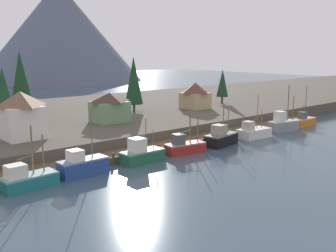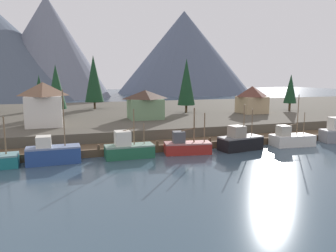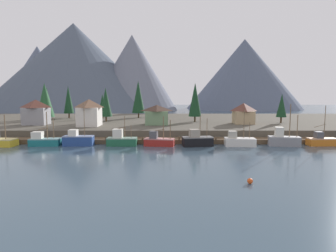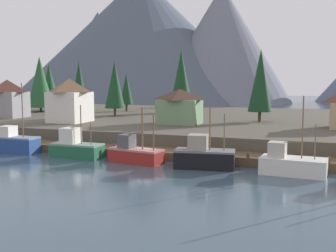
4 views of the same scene
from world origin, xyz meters
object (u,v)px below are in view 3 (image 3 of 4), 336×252
(fishing_boat_white, at_px, (238,141))
(conifer_mid_right, at_px, (194,100))
(fishing_boat_green, at_px, (120,140))
(conifer_near_left, at_px, (46,101))
(conifer_back_left, at_px, (67,100))
(conifer_far_left, at_px, (102,104))
(fishing_boat_red, at_px, (158,141))
(house_white, at_px, (88,112))
(fishing_boat_orange, at_px, (321,141))
(fishing_boat_grey, at_px, (282,139))
(channel_buoy, at_px, (249,181))
(house_grey, at_px, (35,112))
(conifer_near_right, at_px, (281,106))
(house_tan, at_px, (242,113))
(conifer_centre, at_px, (105,102))
(fishing_boat_black, at_px, (196,140))
(house_green, at_px, (156,115))
(fishing_boat_blue, at_px, (77,140))
(conifer_back_right, at_px, (44,100))
(conifer_mid_left, at_px, (137,97))

(fishing_boat_white, bearing_deg, conifer_mid_right, 108.32)
(fishing_boat_green, relative_size, conifer_near_left, 0.60)
(conifer_back_left, height_order, conifer_far_left, conifer_back_left)
(fishing_boat_green, distance_m, fishing_boat_red, 8.00)
(house_white, height_order, conifer_near_left, conifer_near_left)
(fishing_boat_orange, xyz_separation_m, conifer_near_left, (-73.81, 37.21, 7.46))
(fishing_boat_grey, xyz_separation_m, channel_buoy, (-14.32, -25.75, -1.02))
(house_grey, relative_size, conifer_near_right, 0.82)
(house_tan, height_order, house_white, house_white)
(fishing_boat_red, bearing_deg, house_grey, 160.58)
(house_tan, bearing_deg, channel_buoy, -103.50)
(fishing_boat_green, relative_size, conifer_mid_right, 0.54)
(fishing_boat_green, distance_m, house_tan, 37.72)
(house_tan, bearing_deg, conifer_far_left, 156.38)
(house_white, xyz_separation_m, conifer_centre, (1.82, 12.04, 2.31))
(house_tan, distance_m, conifer_mid_right, 14.72)
(fishing_boat_black, height_order, conifer_back_left, conifer_back_left)
(fishing_boat_red, relative_size, house_green, 1.02)
(fishing_boat_blue, height_order, conifer_near_left, conifer_near_left)
(channel_buoy, bearing_deg, conifer_mid_right, 92.18)
(conifer_near_right, relative_size, conifer_far_left, 1.02)
(house_white, bearing_deg, fishing_boat_black, -30.12)
(fishing_boat_grey, height_order, conifer_near_right, conifer_near_right)
(conifer_near_right, distance_m, conifer_back_right, 72.69)
(conifer_mid_right, height_order, conifer_centre, conifer_mid_right)
(house_grey, bearing_deg, conifer_centre, 26.53)
(fishing_boat_white, distance_m, house_green, 26.40)
(conifer_back_right, bearing_deg, house_grey, -77.05)
(conifer_near_left, relative_size, conifer_far_left, 1.28)
(fishing_boat_green, xyz_separation_m, fishing_boat_black, (16.10, -0.54, 0.04))
(fishing_boat_white, bearing_deg, conifer_near_right, 55.95)
(fishing_boat_orange, xyz_separation_m, conifer_mid_right, (-24.67, 25.90, 8.21))
(fishing_boat_blue, bearing_deg, fishing_boat_white, -1.88)
(fishing_boat_blue, xyz_separation_m, conifer_near_left, (-21.82, 37.19, 7.20))
(fishing_boat_green, distance_m, conifer_centre, 29.38)
(fishing_boat_blue, xyz_separation_m, fishing_boat_white, (34.24, -0.48, -0.23))
(conifer_near_left, relative_size, conifer_back_right, 0.89)
(house_grey, distance_m, conifer_far_left, 25.42)
(house_tan, xyz_separation_m, conifer_mid_right, (-13.21, 5.32, 3.71))
(fishing_boat_white, bearing_deg, fishing_boat_orange, 5.09)
(house_tan, xyz_separation_m, house_green, (-24.36, -2.27, -0.24))
(fishing_boat_grey, xyz_separation_m, conifer_near_right, (8.38, 22.99, 6.18))
(conifer_mid_right, bearing_deg, fishing_boat_white, -75.28)
(fishing_boat_green, bearing_deg, fishing_boat_white, -0.68)
(house_grey, bearing_deg, fishing_boat_orange, -14.88)
(conifer_mid_right, distance_m, channel_buoy, 52.87)
(fishing_boat_white, height_order, fishing_boat_orange, fishing_boat_orange)
(house_green, xyz_separation_m, conifer_centre, (-15.83, 8.69, 3.15))
(fishing_boat_grey, distance_m, house_white, 47.90)
(fishing_boat_red, bearing_deg, conifer_mid_left, 110.79)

